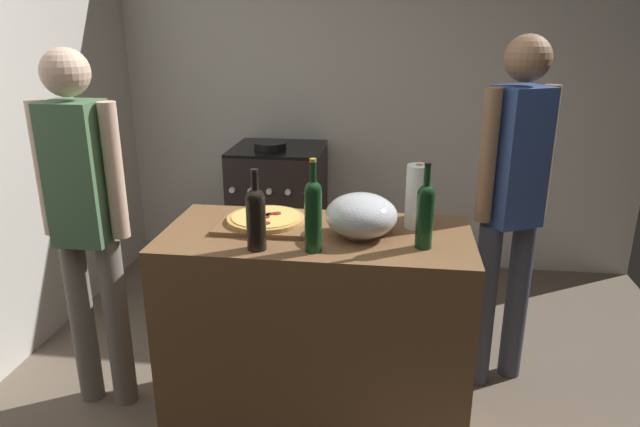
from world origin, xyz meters
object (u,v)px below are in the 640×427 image
paper_towel_roll (418,196)px  wine_bottle_green (425,213)px  mixing_bowl (361,215)px  wine_bottle_amber (313,213)px  stove (279,213)px  person_in_stripes (85,212)px  person_in_red (513,195)px  pizza (266,219)px  wine_bottle_dark (256,216)px

paper_towel_roll → wine_bottle_green: 0.23m
mixing_bowl → wine_bottle_amber: (-0.17, -0.18, 0.06)m
stove → wine_bottle_amber: bearing=-74.0°
mixing_bowl → person_in_stripes: (-1.20, 0.03, -0.05)m
person_in_red → paper_towel_roll: bearing=-145.1°
pizza → wine_bottle_dark: 0.29m
paper_towel_roll → person_in_stripes: size_ratio=0.17×
wine_bottle_amber → stove: (-0.49, 1.70, -0.59)m
wine_bottle_amber → person_in_red: 1.06m
pizza → mixing_bowl: size_ratio=1.14×
wine_bottle_amber → wine_bottle_green: size_ratio=1.07×
stove → mixing_bowl: bearing=-66.7°
mixing_bowl → person_in_red: person_in_red is taller
paper_towel_roll → person_in_red: 0.55m
wine_bottle_dark → person_in_red: (1.06, 0.64, -0.07)m
paper_towel_roll → wine_bottle_dark: size_ratio=0.87×
stove → paper_towel_roll: bearing=-57.4°
stove → person_in_red: size_ratio=0.58×
wine_bottle_green → stove: (-0.90, 1.61, -0.58)m
wine_bottle_amber → wine_bottle_green: bearing=12.4°
mixing_bowl → stove: 1.74m
person_in_stripes → pizza: bearing=3.5°
paper_towel_roll → person_in_stripes: 1.44m
wine_bottle_amber → wine_bottle_dark: bearing=-177.2°
wine_bottle_dark → wine_bottle_amber: bearing=2.8°
paper_towel_roll → stove: 1.73m
person_in_stripes → person_in_red: (1.87, 0.43, 0.03)m
wine_bottle_green → paper_towel_roll: bearing=95.3°
wine_bottle_green → stove: bearing=119.3°
pizza → paper_towel_roll: bearing=6.1°
pizza → wine_bottle_green: wine_bottle_green is taller
pizza → person_in_stripes: 0.80m
wine_bottle_amber → wine_bottle_dark: 0.22m
person_in_red → mixing_bowl: bearing=-145.9°
paper_towel_roll → wine_bottle_green: (0.02, -0.23, 0.01)m
wine_bottle_dark → person_in_red: person_in_red is taller
paper_towel_roll → person_in_red: bearing=34.9°
pizza → stove: stove is taller
wine_bottle_amber → person_in_red: person_in_red is taller
wine_bottle_amber → stove: size_ratio=0.37×
person_in_stripes → wine_bottle_green: bearing=-4.5°
wine_bottle_green → wine_bottle_amber: bearing=-167.6°
paper_towel_roll → mixing_bowl: bearing=-147.6°
stove → person_in_red: 1.77m
stove → person_in_stripes: 1.66m
wine_bottle_amber → stove: wine_bottle_amber is taller
paper_towel_roll → wine_bottle_amber: 0.51m
pizza → wine_bottle_green: 0.69m
paper_towel_roll → wine_bottle_dark: (-0.61, -0.33, -0.00)m
pizza → wine_bottle_dark: wine_bottle_dark is taller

